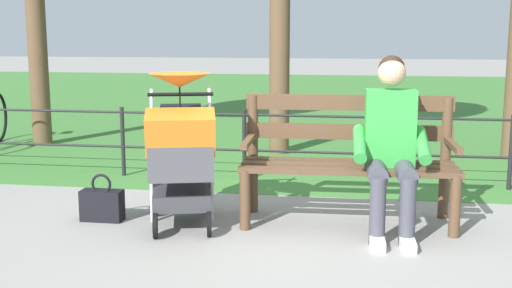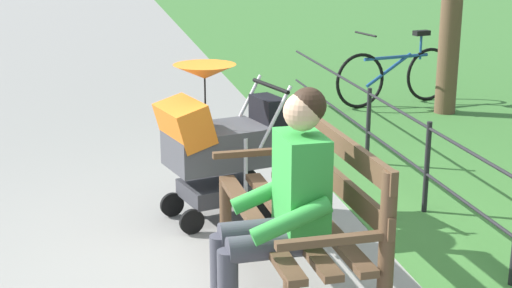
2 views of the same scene
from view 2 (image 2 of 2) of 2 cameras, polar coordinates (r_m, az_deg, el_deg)
ground_plane at (r=4.84m, az=1.09°, el=-8.96°), size 60.00×60.00×0.00m
park_bench at (r=4.31m, az=3.84°, el=-4.64°), size 1.62×0.66×0.96m
person_on_bench at (r=3.92m, az=1.94°, el=-4.34°), size 0.55×0.74×1.28m
stroller at (r=5.35m, az=-3.11°, el=0.26°), size 0.71×0.98×1.15m
handbag at (r=6.11m, az=-3.66°, el=-2.33°), size 0.32×0.14×0.37m
park_fence at (r=4.73m, az=18.59°, el=-4.89°), size 8.70×0.04×0.70m
bicycle at (r=9.23m, az=10.62°, el=5.21°), size 0.52×1.63×0.89m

